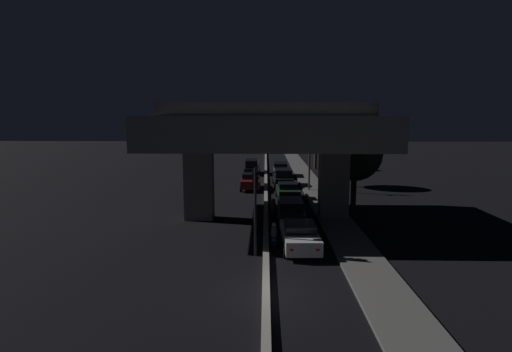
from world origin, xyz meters
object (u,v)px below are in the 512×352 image
car_grey_fifth (281,169)px  car_black_second_oncoming (252,166)px  street_lamp (306,146)px  car_white_lead (299,235)px  pedestrian_on_sidewalk (339,204)px  car_dark_green_third (288,191)px  motorcycle_black_filtering_mid (273,210)px  car_dark_green_second (291,210)px  car_black_fourth (283,177)px  traffic_light_left_of_median (255,196)px  car_dark_red_lead_oncoming (250,181)px  motorcycle_blue_filtering_near (274,237)px

car_grey_fifth → car_black_second_oncoming: bearing=58.0°
street_lamp → car_black_second_oncoming: 13.40m
car_white_lead → pedestrian_on_sidewalk: bearing=-28.0°
car_dark_green_third → motorcycle_black_filtering_mid: car_dark_green_third is taller
street_lamp → car_dark_green_second: bearing=-100.8°
car_grey_fifth → pedestrian_on_sidewalk: pedestrian_on_sidewalk is taller
car_dark_green_third → car_grey_fifth: 13.24m
car_dark_green_second → car_dark_green_third: (0.20, 7.36, -0.05)m
car_dark_green_second → car_dark_green_third: 7.36m
car_white_lead → motorcycle_black_filtering_mid: 6.51m
motorcycle_black_filtering_mid → pedestrian_on_sidewalk: size_ratio=1.05×
car_dark_green_second → car_black_fourth: bearing=0.9°
traffic_light_left_of_median → car_grey_fifth: size_ratio=1.02×
car_black_fourth → motorcycle_black_filtering_mid: (-1.25, -13.60, -0.29)m
car_grey_fifth → pedestrian_on_sidewalk: bearing=-168.5°
traffic_light_left_of_median → street_lamp: size_ratio=0.63×
car_white_lead → car_grey_fifth: 26.40m
car_dark_green_second → street_lamp: bearing=-9.7°
traffic_light_left_of_median → car_dark_red_lead_oncoming: 19.37m
car_dark_green_second → car_black_second_oncoming: size_ratio=1.01×
car_white_lead → car_dark_green_third: (0.08, 13.16, -0.00)m
traffic_light_left_of_median → pedestrian_on_sidewalk: (5.82, 8.08, -2.17)m
traffic_light_left_of_median → car_black_fourth: (2.35, 21.10, -2.27)m
car_dark_green_third → pedestrian_on_sidewalk: pedestrian_on_sidewalk is taller
car_black_fourth → car_black_second_oncoming: size_ratio=0.96×
street_lamp → car_dark_green_second: 12.04m
motorcycle_blue_filtering_near → pedestrian_on_sidewalk: pedestrian_on_sidewalk is taller
car_white_lead → car_dark_green_second: 5.80m
car_dark_green_second → pedestrian_on_sidewalk: 3.72m
car_black_fourth → motorcycle_blue_filtering_near: size_ratio=2.22×
traffic_light_left_of_median → motorcycle_black_filtering_mid: size_ratio=2.57×
car_dark_green_third → car_black_fourth: bearing=-1.2°
car_dark_green_third → street_lamp: bearing=-29.0°
traffic_light_left_of_median → car_white_lead: bearing=25.1°
car_dark_green_second → motorcycle_black_filtering_mid: car_dark_green_second is taller
car_black_fourth → car_grey_fifth: size_ratio=0.94×
motorcycle_blue_filtering_near → pedestrian_on_sidewalk: 8.41m
car_dark_red_lead_oncoming → pedestrian_on_sidewalk: (6.82, -11.11, 0.21)m
motorcycle_blue_filtering_near → traffic_light_left_of_median: bearing=141.8°
motorcycle_blue_filtering_near → car_grey_fifth: bearing=-1.0°
car_dark_green_second → car_dark_green_third: bearing=-0.4°
car_white_lead → car_black_second_oncoming: size_ratio=1.05×
car_grey_fifth → motorcycle_blue_filtering_near: (-1.33, -26.33, -0.32)m
car_black_fourth → car_grey_fifth: (-0.01, 6.43, 0.00)m
car_dark_green_second → car_grey_fifth: 20.60m
motorcycle_blue_filtering_near → car_dark_green_third: bearing=-4.6°
street_lamp → traffic_light_left_of_median: bearing=-103.7°
car_dark_red_lead_oncoming → motorcycle_blue_filtering_near: car_dark_red_lead_oncoming is taller
car_black_second_oncoming → motorcycle_blue_filtering_near: (2.19, -28.65, -0.36)m
motorcycle_black_filtering_mid → traffic_light_left_of_median: bearing=173.2°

